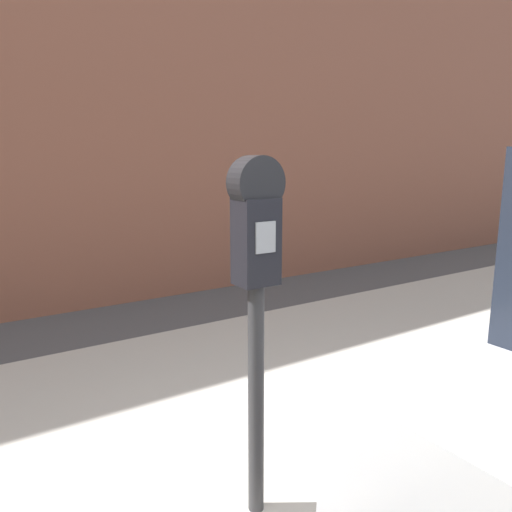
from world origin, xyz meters
TOP-DOWN VIEW (x-y plane):
  - sidewalk at (0.00, 2.20)m, footprint 24.00×2.80m
  - building_facade at (0.00, 5.30)m, footprint 24.00×0.30m
  - parking_meter at (-0.08, 1.09)m, footprint 0.23×0.15m

SIDE VIEW (x-z plane):
  - sidewalk at x=0.00m, z-range 0.00..0.13m
  - parking_meter at x=-0.08m, z-range 0.45..2.11m
  - building_facade at x=0.00m, z-range 0.00..6.61m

